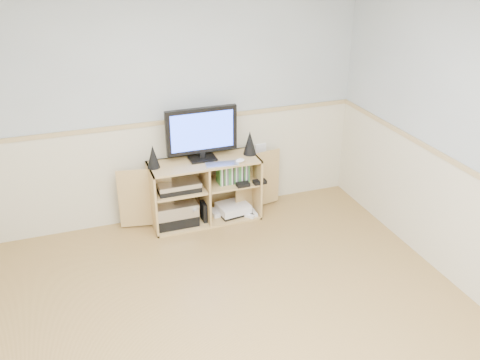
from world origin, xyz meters
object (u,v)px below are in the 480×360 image
Objects in this scene: keyboard at (222,164)px; monitor at (202,132)px; media_cabinet at (203,188)px; game_consoles at (232,209)px.

monitor is at bearing 133.75° from keyboard.
media_cabinet is 0.40m from keyboard.
keyboard is (0.14, -0.19, 0.32)m from media_cabinet.
monitor is 0.91m from game_consoles.
media_cabinet is 0.61m from monitor.
keyboard is at bearing -53.29° from media_cabinet.
keyboard reaches higher than media_cabinet.
keyboard is (0.14, -0.19, -0.28)m from monitor.
keyboard is 0.69× the size of game_consoles.
keyboard is at bearing -137.59° from game_consoles.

